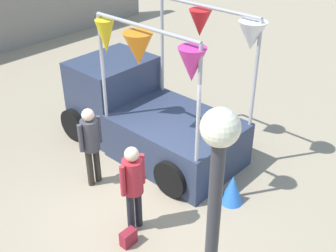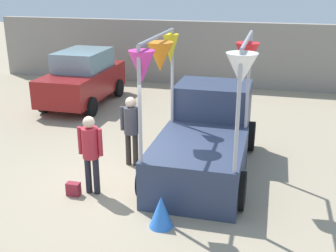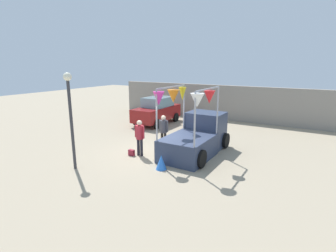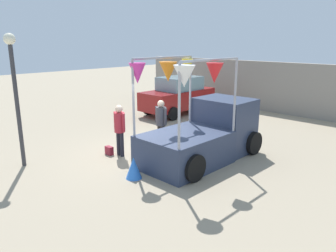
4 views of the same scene
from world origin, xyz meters
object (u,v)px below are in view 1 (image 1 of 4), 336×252
(person_customer, at_px, (133,181))
(folded_kite_bundle_azure, at_px, (232,189))
(person_vendor, at_px, (91,140))
(handbag, at_px, (128,238))
(vendor_truck, at_px, (143,110))
(street_lamp, at_px, (212,239))

(person_customer, distance_m, folded_kite_bundle_azure, 2.05)
(person_vendor, xyz_separation_m, handbag, (-0.69, -1.73, -0.88))
(vendor_truck, relative_size, folded_kite_bundle_azure, 6.87)
(folded_kite_bundle_azure, bearing_deg, vendor_truck, 82.71)
(handbag, distance_m, folded_kite_bundle_azure, 2.17)
(person_customer, relative_size, handbag, 6.03)
(street_lamp, bearing_deg, folded_kite_bundle_azure, 28.99)
(person_customer, relative_size, person_vendor, 1.00)
(handbag, xyz_separation_m, folded_kite_bundle_azure, (2.06, -0.66, 0.16))
(handbag, xyz_separation_m, street_lamp, (-1.04, -2.38, 2.39))
(handbag, bearing_deg, folded_kite_bundle_azure, -17.83)
(person_vendor, relative_size, handbag, 6.04)
(person_customer, height_order, folded_kite_bundle_azure, person_customer)
(vendor_truck, bearing_deg, folded_kite_bundle_azure, -97.29)
(street_lamp, xyz_separation_m, folded_kite_bundle_azure, (3.10, 1.72, -2.23))
(person_customer, bearing_deg, street_lamp, -118.29)
(vendor_truck, height_order, person_customer, vendor_truck)
(vendor_truck, height_order, street_lamp, street_lamp)
(handbag, bearing_deg, vendor_truck, 40.33)
(person_customer, relative_size, street_lamp, 0.44)
(person_customer, height_order, street_lamp, street_lamp)
(vendor_truck, bearing_deg, street_lamp, -127.91)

